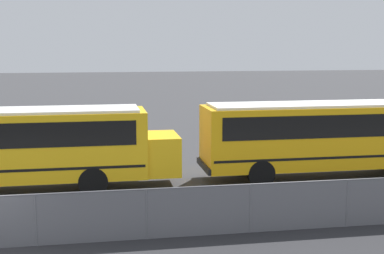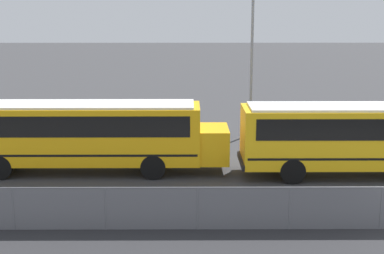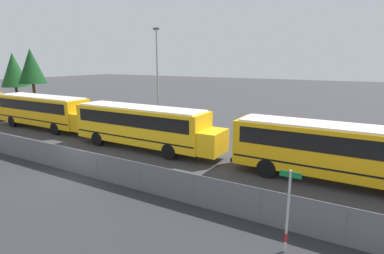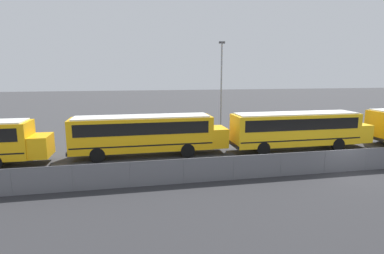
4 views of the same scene
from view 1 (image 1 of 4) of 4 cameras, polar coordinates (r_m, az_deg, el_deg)
The scene contains 2 objects.
school_bus_2 at distance 21.25m, azimuth -18.88°, elevation -1.63°, with size 12.14×2.48×3.18m.
school_bus_3 at distance 23.30m, azimuth 15.09°, elevation -0.58°, with size 12.14×2.48×3.18m.
Camera 1 is at (3.31, -14.77, 5.53)m, focal length 50.00 mm.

